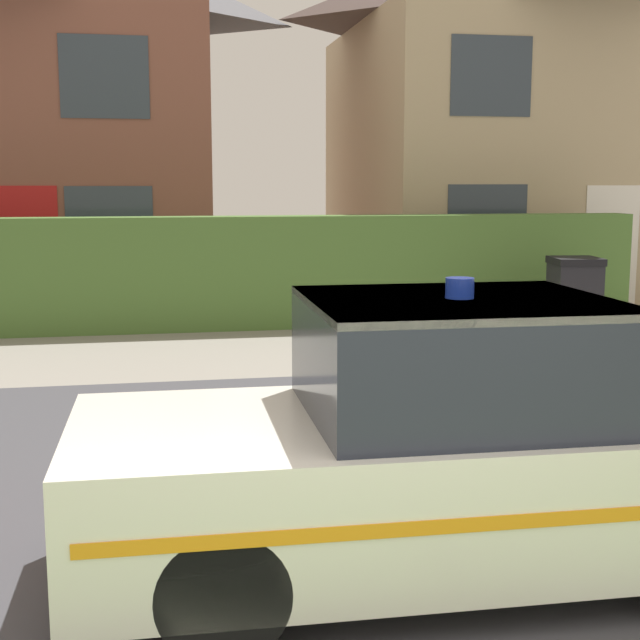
# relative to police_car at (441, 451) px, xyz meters

# --- Properties ---
(road_strip) EXTENTS (28.00, 6.47, 0.01)m
(road_strip) POSITION_rel_police_car_xyz_m (-0.59, 1.88, -0.70)
(road_strip) COLOR #424247
(road_strip) RESTS_ON ground
(garden_hedge) EXTENTS (11.78, 0.54, 1.66)m
(garden_hedge) POSITION_rel_police_car_xyz_m (-0.03, 8.59, 0.12)
(garden_hedge) COLOR #4C7233
(garden_hedge) RESTS_ON ground
(police_car) EXTENTS (3.95, 1.66, 1.65)m
(police_car) POSITION_rel_police_car_xyz_m (0.00, 0.00, 0.00)
(police_car) COLOR black
(police_car) RESTS_ON road_strip
(house_right) EXTENTS (6.88, 7.03, 7.24)m
(house_right) POSITION_rel_police_car_xyz_m (5.84, 13.16, 2.98)
(house_right) COLOR tan
(house_right) RESTS_ON ground
(wheelie_bin) EXTENTS (0.74, 0.78, 1.11)m
(wheelie_bin) POSITION_rel_police_car_xyz_m (4.34, 7.14, -0.15)
(wheelie_bin) COLOR black
(wheelie_bin) RESTS_ON ground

